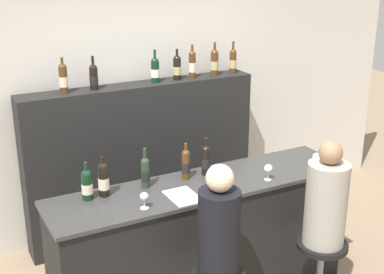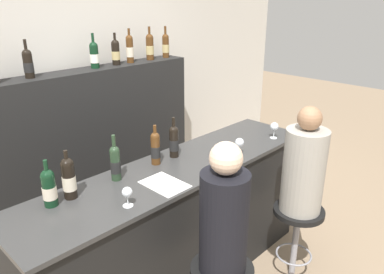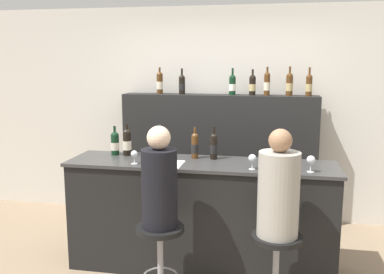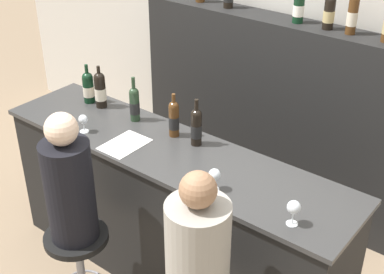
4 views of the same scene
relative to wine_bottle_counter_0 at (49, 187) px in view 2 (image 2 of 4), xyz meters
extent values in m
cube|color=beige|center=(0.88, 1.32, 0.15)|extent=(6.40, 0.05, 2.60)
cube|color=black|center=(0.88, -0.15, -0.65)|extent=(2.43, 0.56, 1.00)
cube|color=#333333|center=(0.88, -0.15, -0.13)|extent=(2.47, 0.60, 0.03)
cube|color=black|center=(0.88, 1.10, -0.37)|extent=(2.31, 0.28, 1.55)
cylinder|color=black|center=(0.00, 0.00, -0.02)|extent=(0.08, 0.08, 0.19)
cylinder|color=beige|center=(0.00, 0.00, -0.03)|extent=(0.08, 0.08, 0.08)
sphere|color=black|center=(0.00, 0.00, 0.07)|extent=(0.08, 0.08, 0.08)
cylinder|color=black|center=(0.00, 0.00, 0.13)|extent=(0.02, 0.02, 0.08)
cylinder|color=black|center=(0.13, 0.00, -0.01)|extent=(0.08, 0.08, 0.22)
cylinder|color=beige|center=(0.13, 0.00, -0.02)|extent=(0.08, 0.08, 0.09)
sphere|color=black|center=(0.13, 0.00, 0.10)|extent=(0.08, 0.08, 0.08)
cylinder|color=black|center=(0.13, 0.00, 0.16)|extent=(0.02, 0.02, 0.07)
cylinder|color=#233823|center=(0.46, 0.00, -0.01)|extent=(0.07, 0.07, 0.21)
cylinder|color=black|center=(0.46, 0.00, -0.02)|extent=(0.07, 0.07, 0.08)
sphere|color=#233823|center=(0.46, 0.00, 0.09)|extent=(0.07, 0.07, 0.07)
cylinder|color=#233823|center=(0.46, 0.00, 0.15)|extent=(0.02, 0.02, 0.10)
cylinder|color=#4C2D14|center=(0.80, 0.00, -0.01)|extent=(0.07, 0.07, 0.21)
cylinder|color=black|center=(0.80, 0.00, -0.02)|extent=(0.07, 0.07, 0.08)
sphere|color=#4C2D14|center=(0.80, 0.00, 0.09)|extent=(0.07, 0.07, 0.07)
cylinder|color=#4C2D14|center=(0.80, 0.00, 0.14)|extent=(0.02, 0.02, 0.07)
cylinder|color=black|center=(0.98, 0.00, -0.01)|extent=(0.07, 0.07, 0.21)
cylinder|color=black|center=(0.98, 0.00, -0.02)|extent=(0.07, 0.07, 0.08)
sphere|color=black|center=(0.98, 0.00, 0.09)|extent=(0.07, 0.07, 0.07)
cylinder|color=black|center=(0.98, 0.00, 0.15)|extent=(0.02, 0.02, 0.09)
cylinder|color=black|center=(0.44, 1.10, 0.50)|extent=(0.08, 0.08, 0.19)
cylinder|color=black|center=(0.44, 1.10, 0.49)|extent=(0.08, 0.08, 0.08)
sphere|color=black|center=(0.44, 1.10, 0.60)|extent=(0.08, 0.08, 0.08)
cylinder|color=black|center=(0.44, 1.10, 0.66)|extent=(0.02, 0.02, 0.10)
cylinder|color=black|center=(1.04, 1.10, 0.50)|extent=(0.08, 0.08, 0.20)
cylinder|color=white|center=(1.04, 1.10, 0.49)|extent=(0.08, 0.08, 0.08)
sphere|color=black|center=(1.04, 1.10, 0.60)|extent=(0.08, 0.08, 0.08)
cylinder|color=black|center=(1.04, 1.10, 0.67)|extent=(0.02, 0.02, 0.10)
cylinder|color=black|center=(1.27, 1.10, 0.50)|extent=(0.08, 0.08, 0.20)
cylinder|color=tan|center=(1.27, 1.10, 0.49)|extent=(0.08, 0.08, 0.08)
sphere|color=black|center=(1.27, 1.10, 0.60)|extent=(0.08, 0.08, 0.08)
cylinder|color=black|center=(1.27, 1.10, 0.66)|extent=(0.02, 0.02, 0.09)
cylinder|color=#4C2D14|center=(1.44, 1.10, 0.52)|extent=(0.07, 0.07, 0.23)
cylinder|color=beige|center=(1.44, 1.10, 0.51)|extent=(0.07, 0.07, 0.09)
sphere|color=#4C2D14|center=(1.44, 1.10, 0.64)|extent=(0.07, 0.07, 0.07)
cylinder|color=#4C2D14|center=(1.44, 1.10, 0.69)|extent=(0.02, 0.02, 0.08)
cylinder|color=#4C2D14|center=(1.69, 1.10, 0.52)|extent=(0.08, 0.08, 0.22)
cylinder|color=tan|center=(1.69, 1.10, 0.50)|extent=(0.08, 0.08, 0.09)
sphere|color=#4C2D14|center=(1.69, 1.10, 0.63)|extent=(0.08, 0.08, 0.08)
cylinder|color=#4C2D14|center=(1.69, 1.10, 0.69)|extent=(0.02, 0.02, 0.09)
cylinder|color=#4C2D14|center=(1.91, 1.10, 0.51)|extent=(0.07, 0.07, 0.21)
cylinder|color=tan|center=(1.91, 1.10, 0.50)|extent=(0.07, 0.07, 0.08)
sphere|color=#4C2D14|center=(1.91, 1.10, 0.61)|extent=(0.07, 0.07, 0.07)
cylinder|color=#4C2D14|center=(1.91, 1.10, 0.68)|extent=(0.02, 0.02, 0.10)
cylinder|color=silver|center=(0.31, -0.33, -0.12)|extent=(0.06, 0.06, 0.00)
cylinder|color=silver|center=(0.31, -0.33, -0.08)|extent=(0.01, 0.01, 0.06)
sphere|color=silver|center=(0.31, -0.33, -0.03)|extent=(0.06, 0.06, 0.06)
cylinder|color=silver|center=(1.36, -0.33, -0.12)|extent=(0.06, 0.06, 0.00)
cylinder|color=silver|center=(1.36, -0.33, -0.08)|extent=(0.01, 0.01, 0.06)
sphere|color=silver|center=(1.36, -0.33, -0.02)|extent=(0.07, 0.07, 0.07)
cylinder|color=silver|center=(1.84, -0.33, -0.12)|extent=(0.06, 0.06, 0.00)
cylinder|color=silver|center=(1.84, -0.33, -0.08)|extent=(0.01, 0.01, 0.07)
sphere|color=silver|center=(1.84, -0.33, -0.01)|extent=(0.07, 0.07, 0.07)
cube|color=white|center=(0.63, -0.28, -0.12)|extent=(0.21, 0.30, 0.00)
cylinder|color=black|center=(0.66, -0.76, -0.54)|extent=(0.39, 0.39, 0.04)
cylinder|color=black|center=(0.66, -0.76, -0.20)|extent=(0.29, 0.29, 0.63)
sphere|color=beige|center=(0.66, -0.76, 0.21)|extent=(0.19, 0.19, 0.19)
cylinder|color=gray|center=(1.58, -0.76, -0.85)|extent=(0.05, 0.05, 0.59)
torus|color=gray|center=(1.58, -0.76, -0.94)|extent=(0.29, 0.29, 0.02)
cylinder|color=black|center=(1.58, -0.76, -0.54)|extent=(0.39, 0.39, 0.04)
cylinder|color=gray|center=(1.58, -0.76, -0.19)|extent=(0.31, 0.31, 0.65)
sphere|color=#936B4C|center=(1.58, -0.76, 0.22)|extent=(0.17, 0.17, 0.17)
camera|label=1|loc=(-0.97, -3.46, 1.60)|focal=50.00mm
camera|label=2|loc=(-0.79, -1.91, 1.04)|focal=35.00mm
camera|label=3|loc=(1.53, -3.91, 0.79)|focal=40.00mm
camera|label=4|loc=(2.75, -2.29, 1.59)|focal=50.00mm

